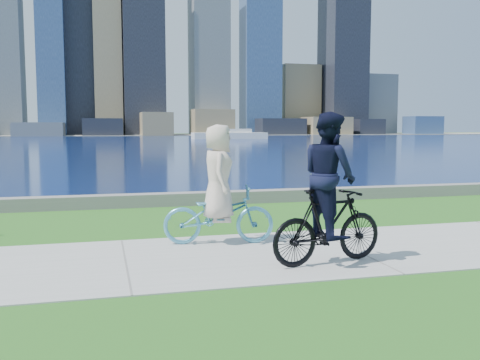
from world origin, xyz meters
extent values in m
plane|color=#215A17|center=(0.00, 0.00, 0.00)|extent=(320.00, 320.00, 0.00)
cube|color=#A3A29D|center=(0.00, 0.00, 0.01)|extent=(80.00, 3.50, 0.02)
cube|color=slate|center=(0.00, 6.20, 0.17)|extent=(90.00, 0.50, 0.35)
cube|color=#0B1C4B|center=(0.00, 72.00, 0.00)|extent=(320.00, 131.00, 0.01)
cube|color=gray|center=(0.00, 130.00, 0.06)|extent=(320.00, 30.00, 0.12)
cube|color=#596065|center=(-13.63, 119.35, 1.53)|extent=(10.69, 9.78, 3.06)
cube|color=black|center=(0.21, 121.04, 2.01)|extent=(9.02, 9.26, 4.02)
cube|color=#806E4E|center=(12.53, 119.63, 2.73)|extent=(7.16, 9.67, 5.45)
cube|color=#806E4E|center=(26.75, 122.96, 3.18)|extent=(9.94, 8.33, 6.36)
cube|color=black|center=(44.39, 122.46, 2.09)|extent=(11.74, 8.60, 4.19)
cube|color=#806E4E|center=(56.89, 121.26, 2.29)|extent=(11.02, 8.80, 4.58)
cube|color=black|center=(68.70, 121.80, 2.05)|extent=(7.41, 7.30, 4.10)
cube|color=navy|center=(85.58, 121.38, 2.46)|extent=(8.89, 6.38, 4.91)
cube|color=black|center=(10.48, 129.11, 20.55)|extent=(9.99, 11.52, 41.11)
cube|color=#596065|center=(27.48, 130.18, 19.45)|extent=(9.31, 10.35, 38.90)
cube|color=navy|center=(41.18, 129.13, 33.06)|extent=(9.68, 7.76, 66.12)
cube|color=#806E4E|center=(53.65, 132.97, 9.55)|extent=(10.56, 7.02, 19.09)
cube|color=black|center=(64.44, 128.13, 23.66)|extent=(10.15, 11.91, 47.33)
cube|color=#596065|center=(76.44, 130.77, 8.40)|extent=(9.62, 6.83, 16.79)
cube|color=navy|center=(10.00, 131.00, 32.00)|extent=(8.00, 8.00, 64.00)
cube|color=white|center=(21.45, 82.29, 0.55)|extent=(12.93, 3.69, 1.11)
cube|color=white|center=(21.45, 82.29, 1.43)|extent=(7.39, 2.77, 0.65)
imported|color=#51A2C5|center=(1.76, 1.01, 0.56)|extent=(1.06, 2.16, 1.08)
imported|color=silver|center=(1.76, 1.01, 1.35)|extent=(0.72, 0.97, 1.80)
imported|color=black|center=(3.15, -0.87, 0.63)|extent=(0.95, 2.10, 1.22)
imported|color=black|center=(3.15, -0.87, 1.45)|extent=(0.91, 1.08, 2.00)
camera|label=1|loc=(-0.34, -8.67, 2.22)|focal=40.00mm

